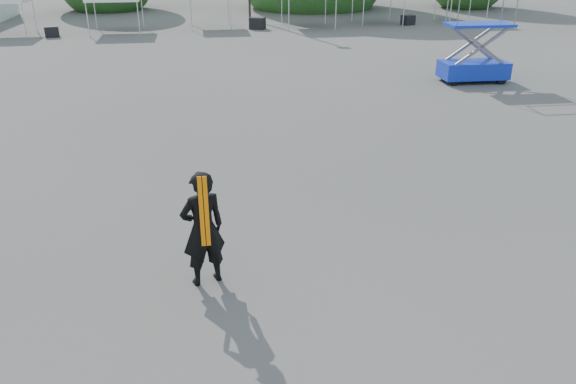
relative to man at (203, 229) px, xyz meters
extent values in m
plane|color=#474442|center=(0.95, 2.16, -1.02)|extent=(120.00, 120.00, 0.00)
cylinder|color=silver|center=(-9.96, 27.97, -0.02)|extent=(0.06, 0.06, 2.00)
cylinder|color=silver|center=(-9.96, 30.47, -0.02)|extent=(0.06, 0.06, 2.00)
cylinder|color=silver|center=(-6.35, 27.95, -0.02)|extent=(0.06, 0.06, 2.00)
cylinder|color=silver|center=(-3.37, 27.95, -0.02)|extent=(0.06, 0.06, 2.00)
cylinder|color=silver|center=(-6.35, 30.93, -0.02)|extent=(0.06, 0.06, 2.00)
cylinder|color=silver|center=(-3.37, 30.93, -0.02)|extent=(0.06, 0.06, 2.00)
cylinder|color=silver|center=(-0.24, 29.25, -0.02)|extent=(0.06, 0.06, 2.00)
cylinder|color=silver|center=(2.28, 29.25, -0.02)|extent=(0.06, 0.06, 2.00)
cylinder|color=silver|center=(-0.24, 31.77, -0.02)|extent=(0.06, 0.06, 2.00)
cylinder|color=silver|center=(2.28, 31.77, -0.02)|extent=(0.06, 0.06, 2.00)
cylinder|color=silver|center=(5.88, 28.20, -0.02)|extent=(0.06, 0.06, 2.00)
cylinder|color=silver|center=(8.94, 28.20, -0.02)|extent=(0.06, 0.06, 2.00)
cylinder|color=silver|center=(5.88, 31.25, -0.02)|extent=(0.06, 0.06, 2.00)
cylinder|color=silver|center=(8.94, 31.25, -0.02)|extent=(0.06, 0.06, 2.00)
cylinder|color=silver|center=(11.04, 29.22, -0.02)|extent=(0.06, 0.06, 2.00)
cylinder|color=silver|center=(13.84, 29.22, -0.02)|extent=(0.06, 0.06, 2.00)
cylinder|color=silver|center=(11.04, 32.02, -0.02)|extent=(0.06, 0.06, 2.00)
cylinder|color=silver|center=(13.84, 32.02, -0.02)|extent=(0.06, 0.06, 2.00)
cylinder|color=silver|center=(17.10, 29.07, -0.02)|extent=(0.06, 0.06, 2.00)
cylinder|color=silver|center=(19.75, 29.07, -0.02)|extent=(0.06, 0.06, 2.00)
cylinder|color=silver|center=(17.10, 31.73, -0.02)|extent=(0.06, 0.06, 2.00)
cylinder|color=silver|center=(19.75, 31.73, -0.02)|extent=(0.06, 0.06, 2.00)
imported|color=black|center=(0.00, 0.00, 0.00)|extent=(0.86, 0.71, 2.04)
cube|color=orange|center=(0.00, -0.20, 0.40)|extent=(0.16, 0.03, 1.22)
cube|color=#0C32A1|center=(11.16, 13.23, -0.52)|extent=(2.70, 1.40, 0.67)
cube|color=#0C32A1|center=(11.16, 13.23, 1.25)|extent=(2.59, 1.34, 0.11)
cylinder|color=black|center=(10.14, 12.70, -0.82)|extent=(0.40, 0.18, 0.40)
cylinder|color=black|center=(12.14, 12.65, -0.82)|extent=(0.40, 0.18, 0.40)
cylinder|color=black|center=(10.17, 13.81, -0.82)|extent=(0.40, 0.18, 0.40)
cylinder|color=black|center=(12.17, 13.76, -0.82)|extent=(0.40, 0.18, 0.40)
cube|color=black|center=(-8.50, 27.95, -0.71)|extent=(0.90, 0.77, 0.62)
cube|color=black|center=(3.99, 29.30, -0.66)|extent=(1.16, 1.05, 0.73)
cube|color=black|center=(14.36, 29.67, -0.71)|extent=(0.99, 0.89, 0.63)
camera|label=1|loc=(0.12, -8.27, 4.35)|focal=35.00mm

